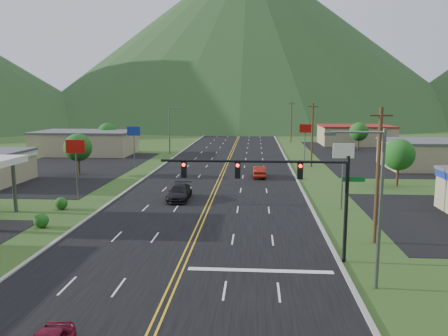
# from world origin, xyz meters

# --- Properties ---
(traffic_signal) EXTENTS (13.10, 0.43, 7.00)m
(traffic_signal) POSITION_xyz_m (6.48, 14.00, 5.33)
(traffic_signal) COLOR black
(traffic_signal) RESTS_ON ground
(streetlight_east) EXTENTS (3.28, 0.25, 9.00)m
(streetlight_east) POSITION_xyz_m (11.18, 10.00, 5.18)
(streetlight_east) COLOR #59595E
(streetlight_east) RESTS_ON ground
(streetlight_west) EXTENTS (3.28, 0.25, 9.00)m
(streetlight_west) POSITION_xyz_m (-11.68, 70.00, 5.18)
(streetlight_west) COLOR #59595E
(streetlight_west) RESTS_ON ground
(building_west_far) EXTENTS (18.40, 11.40, 4.50)m
(building_west_far) POSITION_xyz_m (-28.00, 68.00, 2.26)
(building_west_far) COLOR tan
(building_west_far) RESTS_ON ground
(building_east_mid) EXTENTS (14.40, 11.40, 4.30)m
(building_east_mid) POSITION_xyz_m (32.00, 55.00, 2.16)
(building_east_mid) COLOR tan
(building_east_mid) RESTS_ON ground
(building_east_far) EXTENTS (16.40, 12.40, 4.50)m
(building_east_far) POSITION_xyz_m (28.00, 90.00, 2.26)
(building_east_far) COLOR tan
(building_east_far) RESTS_ON ground
(pole_sign_west_a) EXTENTS (2.00, 0.18, 6.40)m
(pole_sign_west_a) POSITION_xyz_m (-14.00, 30.00, 5.05)
(pole_sign_west_a) COLOR #59595E
(pole_sign_west_a) RESTS_ON ground
(pole_sign_west_b) EXTENTS (2.00, 0.18, 6.40)m
(pole_sign_west_b) POSITION_xyz_m (-14.00, 52.00, 5.05)
(pole_sign_west_b) COLOR #59595E
(pole_sign_west_b) RESTS_ON ground
(pole_sign_east_a) EXTENTS (2.00, 0.18, 6.40)m
(pole_sign_east_a) POSITION_xyz_m (13.00, 28.00, 5.05)
(pole_sign_east_a) COLOR #59595E
(pole_sign_east_a) RESTS_ON ground
(pole_sign_east_b) EXTENTS (2.00, 0.18, 6.40)m
(pole_sign_east_b) POSITION_xyz_m (13.00, 60.00, 5.05)
(pole_sign_east_b) COLOR #59595E
(pole_sign_east_b) RESTS_ON ground
(tree_west_a) EXTENTS (3.84, 3.84, 5.82)m
(tree_west_a) POSITION_xyz_m (-20.00, 45.00, 3.89)
(tree_west_a) COLOR #382314
(tree_west_a) RESTS_ON ground
(tree_west_b) EXTENTS (3.84, 3.84, 5.82)m
(tree_west_b) POSITION_xyz_m (-25.00, 72.00, 3.89)
(tree_west_b) COLOR #382314
(tree_west_b) RESTS_ON ground
(tree_east_a) EXTENTS (3.84, 3.84, 5.82)m
(tree_east_a) POSITION_xyz_m (22.00, 40.00, 3.89)
(tree_east_a) COLOR #382314
(tree_east_a) RESTS_ON ground
(tree_east_b) EXTENTS (3.84, 3.84, 5.82)m
(tree_east_b) POSITION_xyz_m (26.00, 78.00, 3.89)
(tree_east_b) COLOR #382314
(tree_east_b) RESTS_ON ground
(utility_pole_a) EXTENTS (1.60, 0.28, 10.00)m
(utility_pole_a) POSITION_xyz_m (13.50, 18.00, 5.13)
(utility_pole_a) COLOR #382314
(utility_pole_a) RESTS_ON ground
(utility_pole_b) EXTENTS (1.60, 0.28, 10.00)m
(utility_pole_b) POSITION_xyz_m (13.50, 55.00, 5.13)
(utility_pole_b) COLOR #382314
(utility_pole_b) RESTS_ON ground
(utility_pole_c) EXTENTS (1.60, 0.28, 10.00)m
(utility_pole_c) POSITION_xyz_m (13.50, 95.00, 5.13)
(utility_pole_c) COLOR #382314
(utility_pole_c) RESTS_ON ground
(utility_pole_d) EXTENTS (1.60, 0.28, 10.00)m
(utility_pole_d) POSITION_xyz_m (13.50, 135.00, 5.13)
(utility_pole_d) COLOR #382314
(utility_pole_d) RESTS_ON ground
(mountain_n) EXTENTS (220.00, 220.00, 85.00)m
(mountain_n) POSITION_xyz_m (0.00, 220.00, 42.50)
(mountain_n) COLOR #1F3C1B
(mountain_n) RESTS_ON ground
(car_dark_mid) EXTENTS (2.19, 5.34, 1.55)m
(car_dark_mid) POSITION_xyz_m (-3.29, 30.73, 0.77)
(car_dark_mid) COLOR black
(car_dark_mid) RESTS_ON ground
(car_red_far) EXTENTS (1.73, 4.71, 1.54)m
(car_red_far) POSITION_xyz_m (5.24, 44.81, 0.77)
(car_red_far) COLOR maroon
(car_red_far) RESTS_ON ground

